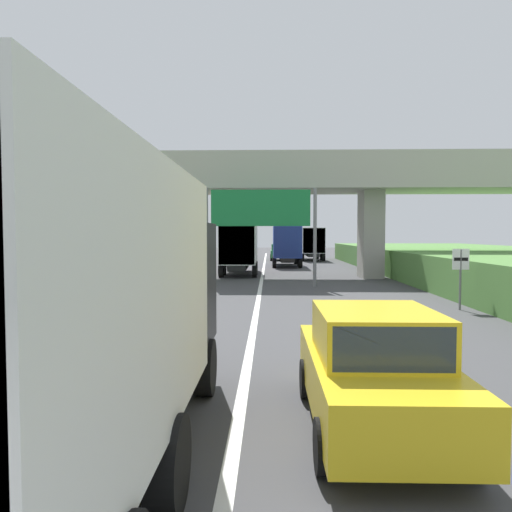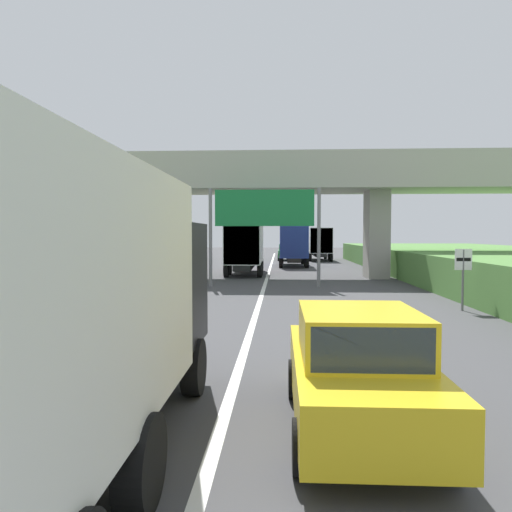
{
  "view_description": "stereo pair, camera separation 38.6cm",
  "coord_description": "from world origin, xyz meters",
  "px_view_note": "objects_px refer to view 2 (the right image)",
  "views": [
    {
      "loc": [
        0.46,
        0.69,
        2.74
      ],
      "look_at": [
        0.0,
        16.98,
        2.0
      ],
      "focal_mm": 33.11,
      "sensor_mm": 36.0,
      "label": 1
    },
    {
      "loc": [
        0.85,
        0.71,
        2.74
      ],
      "look_at": [
        0.0,
        16.98,
        2.0
      ],
      "focal_mm": 33.11,
      "sensor_mm": 36.0,
      "label": 2
    }
  ],
  "objects_px": {
    "truck_blue": "(293,244)",
    "car_green": "(286,252)",
    "truck_black": "(60,307)",
    "speed_limit_sign": "(463,270)",
    "car_yellow": "(357,371)",
    "construction_barrel_2": "(43,306)",
    "construction_barrel_3": "(110,287)",
    "overhead_highway_sign": "(264,214)",
    "truck_red": "(246,246)",
    "truck_white": "(319,242)",
    "construction_barrel_4": "(147,276)"
  },
  "relations": [
    {
      "from": "car_yellow",
      "to": "car_green",
      "type": "height_order",
      "value": "same"
    },
    {
      "from": "truck_black",
      "to": "truck_blue",
      "type": "height_order",
      "value": "same"
    },
    {
      "from": "overhead_highway_sign",
      "to": "truck_black",
      "type": "xyz_separation_m",
      "value": [
        -1.6,
        -19.66,
        -1.88
      ]
    },
    {
      "from": "overhead_highway_sign",
      "to": "truck_blue",
      "type": "height_order",
      "value": "overhead_highway_sign"
    },
    {
      "from": "overhead_highway_sign",
      "to": "speed_limit_sign",
      "type": "xyz_separation_m",
      "value": [
        7.4,
        -7.52,
        -2.34
      ]
    },
    {
      "from": "car_green",
      "to": "construction_barrel_3",
      "type": "distance_m",
      "value": 31.35
    },
    {
      "from": "car_yellow",
      "to": "construction_barrel_2",
      "type": "distance_m",
      "value": 11.83
    },
    {
      "from": "overhead_highway_sign",
      "to": "car_yellow",
      "type": "xyz_separation_m",
      "value": [
        1.92,
        -18.24,
        -2.96
      ]
    },
    {
      "from": "overhead_highway_sign",
      "to": "truck_white",
      "type": "distance_m",
      "value": 26.38
    },
    {
      "from": "speed_limit_sign",
      "to": "car_green",
      "type": "xyz_separation_m",
      "value": [
        -5.92,
        33.07,
        -0.62
      ]
    },
    {
      "from": "overhead_highway_sign",
      "to": "truck_red",
      "type": "distance_m",
      "value": 7.88
    },
    {
      "from": "truck_white",
      "to": "car_yellow",
      "type": "distance_m",
      "value": 44.2
    },
    {
      "from": "car_green",
      "to": "car_yellow",
      "type": "bearing_deg",
      "value": -89.43
    },
    {
      "from": "speed_limit_sign",
      "to": "truck_blue",
      "type": "xyz_separation_m",
      "value": [
        -5.46,
        23.78,
        0.46
      ]
    },
    {
      "from": "overhead_highway_sign",
      "to": "construction_barrel_3",
      "type": "xyz_separation_m",
      "value": [
        -6.52,
        -4.76,
        -3.35
      ]
    },
    {
      "from": "truck_blue",
      "to": "car_green",
      "type": "bearing_deg",
      "value": 92.84
    },
    {
      "from": "construction_barrel_2",
      "to": "car_green",
      "type": "bearing_deg",
      "value": 77.05
    },
    {
      "from": "car_green",
      "to": "construction_barrel_4",
      "type": "relative_size",
      "value": 4.56
    },
    {
      "from": "truck_blue",
      "to": "construction_barrel_3",
      "type": "relative_size",
      "value": 8.11
    },
    {
      "from": "speed_limit_sign",
      "to": "truck_black",
      "type": "height_order",
      "value": "truck_black"
    },
    {
      "from": "truck_red",
      "to": "construction_barrel_3",
      "type": "relative_size",
      "value": 8.11
    },
    {
      "from": "overhead_highway_sign",
      "to": "truck_black",
      "type": "height_order",
      "value": "overhead_highway_sign"
    },
    {
      "from": "truck_red",
      "to": "truck_white",
      "type": "xyz_separation_m",
      "value": [
        6.49,
        18.35,
        0.0
      ]
    },
    {
      "from": "truck_blue",
      "to": "truck_red",
      "type": "distance_m",
      "value": 9.44
    },
    {
      "from": "overhead_highway_sign",
      "to": "construction_barrel_3",
      "type": "bearing_deg",
      "value": -143.85
    },
    {
      "from": "overhead_highway_sign",
      "to": "construction_barrel_4",
      "type": "xyz_separation_m",
      "value": [
        -6.47,
        0.66,
        -3.35
      ]
    },
    {
      "from": "car_green",
      "to": "construction_barrel_3",
      "type": "relative_size",
      "value": 4.56
    },
    {
      "from": "overhead_highway_sign",
      "to": "truck_red",
      "type": "relative_size",
      "value": 0.81
    },
    {
      "from": "truck_black",
      "to": "construction_barrel_2",
      "type": "distance_m",
      "value": 10.88
    },
    {
      "from": "truck_red",
      "to": "construction_barrel_3",
      "type": "height_order",
      "value": "truck_red"
    },
    {
      "from": "speed_limit_sign",
      "to": "truck_white",
      "type": "bearing_deg",
      "value": 94.22
    },
    {
      "from": "construction_barrel_2",
      "to": "speed_limit_sign",
      "type": "bearing_deg",
      "value": 10.65
    },
    {
      "from": "speed_limit_sign",
      "to": "construction_barrel_3",
      "type": "distance_m",
      "value": 14.22
    },
    {
      "from": "car_green",
      "to": "construction_barrel_2",
      "type": "distance_m",
      "value": 36.66
    },
    {
      "from": "speed_limit_sign",
      "to": "truck_red",
      "type": "distance_m",
      "value": 17.48
    },
    {
      "from": "truck_black",
      "to": "construction_barrel_4",
      "type": "xyz_separation_m",
      "value": [
        -4.86,
        20.31,
        -1.47
      ]
    },
    {
      "from": "truck_black",
      "to": "car_green",
      "type": "relative_size",
      "value": 1.78
    },
    {
      "from": "speed_limit_sign",
      "to": "truck_black",
      "type": "bearing_deg",
      "value": -126.57
    },
    {
      "from": "truck_blue",
      "to": "construction_barrel_3",
      "type": "xyz_separation_m",
      "value": [
        -8.46,
        -21.02,
        -1.47
      ]
    },
    {
      "from": "overhead_highway_sign",
      "to": "construction_barrel_3",
      "type": "height_order",
      "value": "overhead_highway_sign"
    },
    {
      "from": "speed_limit_sign",
      "to": "car_yellow",
      "type": "distance_m",
      "value": 12.06
    },
    {
      "from": "speed_limit_sign",
      "to": "construction_barrel_2",
      "type": "distance_m",
      "value": 14.41
    },
    {
      "from": "truck_black",
      "to": "construction_barrel_4",
      "type": "bearing_deg",
      "value": 103.47
    },
    {
      "from": "truck_blue",
      "to": "car_green",
      "type": "height_order",
      "value": "truck_blue"
    },
    {
      "from": "truck_black",
      "to": "construction_barrel_2",
      "type": "relative_size",
      "value": 8.11
    },
    {
      "from": "car_yellow",
      "to": "construction_barrel_2",
      "type": "bearing_deg",
      "value": 137.0
    },
    {
      "from": "overhead_highway_sign",
      "to": "construction_barrel_4",
      "type": "height_order",
      "value": "overhead_highway_sign"
    },
    {
      "from": "overhead_highway_sign",
      "to": "construction_barrel_2",
      "type": "xyz_separation_m",
      "value": [
        -6.73,
        -10.18,
        -3.35
      ]
    },
    {
      "from": "car_yellow",
      "to": "construction_barrel_3",
      "type": "relative_size",
      "value": 4.56
    },
    {
      "from": "truck_red",
      "to": "construction_barrel_4",
      "type": "distance_m",
      "value": 8.55
    }
  ]
}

